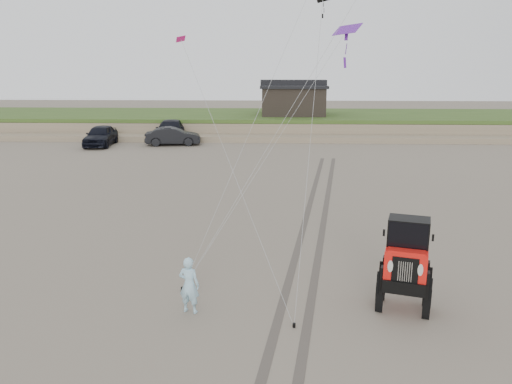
% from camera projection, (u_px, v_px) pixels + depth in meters
% --- Properties ---
extents(ground, '(160.00, 160.00, 0.00)m').
position_uv_depth(ground, '(264.00, 309.00, 13.91)').
color(ground, '#6B6054').
rests_on(ground, ground).
extents(dune_ridge, '(160.00, 14.25, 1.73)m').
position_uv_depth(dune_ridge, '(273.00, 123.00, 49.97)').
color(dune_ridge, '#7A6B54').
rests_on(dune_ridge, ground).
extents(cabin, '(6.40, 5.40, 3.35)m').
position_uv_depth(cabin, '(293.00, 99.00, 48.81)').
color(cabin, black).
rests_on(cabin, dune_ridge).
extents(truck_a, '(2.31, 5.08, 1.69)m').
position_uv_depth(truck_a, '(101.00, 135.00, 41.23)').
color(truck_a, black).
rests_on(truck_a, ground).
extents(truck_b, '(4.70, 2.19, 1.49)m').
position_uv_depth(truck_b, '(173.00, 136.00, 41.49)').
color(truck_b, black).
rests_on(truck_b, ground).
extents(truck_c, '(2.87, 6.17, 1.74)m').
position_uv_depth(truck_c, '(171.00, 130.00, 44.09)').
color(truck_c, black).
rests_on(truck_c, ground).
extents(jeep, '(3.90, 6.05, 2.08)m').
position_uv_depth(jeep, '(405.00, 275.00, 13.63)').
color(jeep, red).
rests_on(jeep, ground).
extents(man, '(0.67, 0.52, 1.61)m').
position_uv_depth(man, '(189.00, 285.00, 13.56)').
color(man, '#84B5CC').
rests_on(man, ground).
extents(stake_main, '(0.08, 0.08, 0.12)m').
position_uv_depth(stake_main, '(182.00, 289.00, 15.02)').
color(stake_main, black).
rests_on(stake_main, ground).
extents(stake_aux, '(0.08, 0.08, 0.12)m').
position_uv_depth(stake_aux, '(294.00, 325.00, 12.93)').
color(stake_aux, black).
rests_on(stake_aux, ground).
extents(tire_tracks, '(5.22, 29.74, 0.01)m').
position_uv_depth(tire_tracks, '(314.00, 222.00, 21.57)').
color(tire_tracks, '#4C443D').
rests_on(tire_tracks, ground).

